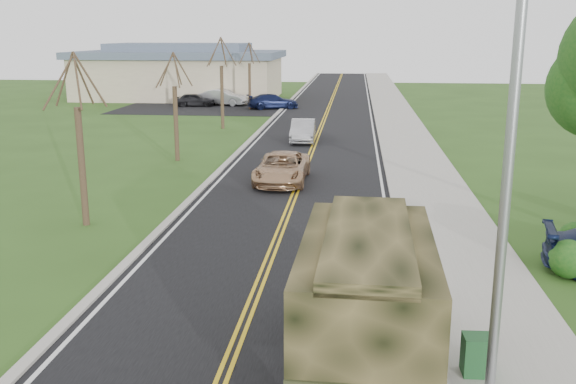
# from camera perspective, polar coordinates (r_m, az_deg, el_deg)

# --- Properties ---
(ground) EXTENTS (160.00, 160.00, 0.00)m
(ground) POSITION_cam_1_polar(r_m,az_deg,el_deg) (13.18, -5.96, -16.50)
(ground) COLOR #2B4A18
(ground) RESTS_ON ground
(road) EXTENTS (8.00, 120.00, 0.01)m
(road) POSITION_cam_1_polar(r_m,az_deg,el_deg) (51.59, 3.25, 6.50)
(road) COLOR black
(road) RESTS_ON ground
(curb_right) EXTENTS (0.30, 120.00, 0.12)m
(curb_right) POSITION_cam_1_polar(r_m,az_deg,el_deg) (51.55, 7.89, 6.44)
(curb_right) COLOR #9E998E
(curb_right) RESTS_ON ground
(sidewalk_right) EXTENTS (3.20, 120.00, 0.10)m
(sidewalk_right) POSITION_cam_1_polar(r_m,az_deg,el_deg) (51.63, 9.84, 6.37)
(sidewalk_right) COLOR #9E998E
(sidewalk_right) RESTS_ON ground
(curb_left) EXTENTS (0.30, 120.00, 0.10)m
(curb_left) POSITION_cam_1_polar(r_m,az_deg,el_deg) (51.95, -1.36, 6.62)
(curb_left) COLOR #9E998E
(curb_left) RESTS_ON ground
(street_light) EXTENTS (1.65, 0.22, 8.00)m
(street_light) POSITION_cam_1_polar(r_m,az_deg,el_deg) (11.09, 18.44, 1.63)
(street_light) COLOR gray
(street_light) RESTS_ON ground
(bare_tree_a) EXTENTS (1.93, 2.26, 6.08)m
(bare_tree_a) POSITION_cam_1_polar(r_m,az_deg,el_deg) (23.49, -17.94, 3.36)
(bare_tree_a) COLOR #38281C
(bare_tree_a) RESTS_ON ground
(bare_tree_b) EXTENTS (1.83, 2.14, 5.73)m
(bare_tree_b) POSITION_cam_1_polar(r_m,az_deg,el_deg) (34.69, -9.96, 6.79)
(bare_tree_b) COLOR #38281C
(bare_tree_b) RESTS_ON ground
(bare_tree_c) EXTENTS (2.04, 2.39, 6.42)m
(bare_tree_c) POSITION_cam_1_polar(r_m,az_deg,el_deg) (46.25, -5.90, 9.04)
(bare_tree_c) COLOR #38281C
(bare_tree_c) RESTS_ON ground
(bare_tree_d) EXTENTS (1.88, 2.20, 5.91)m
(bare_tree_d) POSITION_cam_1_polar(r_m,az_deg,el_deg) (58.03, -3.44, 9.84)
(bare_tree_d) COLOR #38281C
(bare_tree_d) RESTS_ON ground
(commercial_building) EXTENTS (25.50, 21.50, 5.65)m
(commercial_building) POSITION_cam_1_polar(r_m,az_deg,el_deg) (69.68, -9.50, 10.47)
(commercial_building) COLOR tan
(commercial_building) RESTS_ON ground
(military_truck) EXTENTS (2.45, 6.64, 3.28)m
(military_truck) POSITION_cam_1_polar(r_m,az_deg,el_deg) (12.37, 6.99, -8.90)
(military_truck) COLOR black
(military_truck) RESTS_ON ground
(suv_champagne) EXTENTS (2.32, 4.91, 1.36)m
(suv_champagne) POSITION_cam_1_polar(r_m,az_deg,el_deg) (29.30, -0.54, 2.15)
(suv_champagne) COLOR tan
(suv_champagne) RESTS_ON ground
(sedan_silver) EXTENTS (1.60, 4.23, 1.38)m
(sedan_silver) POSITION_cam_1_polar(r_m,az_deg,el_deg) (40.60, 1.33, 5.47)
(sedan_silver) COLOR #B3B2B7
(sedan_silver) RESTS_ON ground
(utility_box_near) EXTENTS (0.62, 0.52, 0.80)m
(utility_box_near) POSITION_cam_1_polar(r_m,az_deg,el_deg) (13.55, 16.53, -13.71)
(utility_box_near) COLOR #1B4E25
(utility_box_near) RESTS_ON sidewalk_right
(lot_car_dark) EXTENTS (3.85, 2.00, 1.25)m
(lot_car_dark) POSITION_cam_1_polar(r_m,az_deg,el_deg) (61.04, -8.31, 8.11)
(lot_car_dark) COLOR black
(lot_car_dark) RESTS_ON ground
(lot_car_silver) EXTENTS (4.85, 2.59, 1.52)m
(lot_car_silver) POSITION_cam_1_polar(r_m,az_deg,el_deg) (61.72, -5.79, 8.37)
(lot_car_silver) COLOR silver
(lot_car_silver) RESTS_ON ground
(lot_car_navy) EXTENTS (4.97, 3.26, 1.34)m
(lot_car_navy) POSITION_cam_1_polar(r_m,az_deg,el_deg) (58.58, -1.35, 8.06)
(lot_car_navy) COLOR #0F1637
(lot_car_navy) RESTS_ON ground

